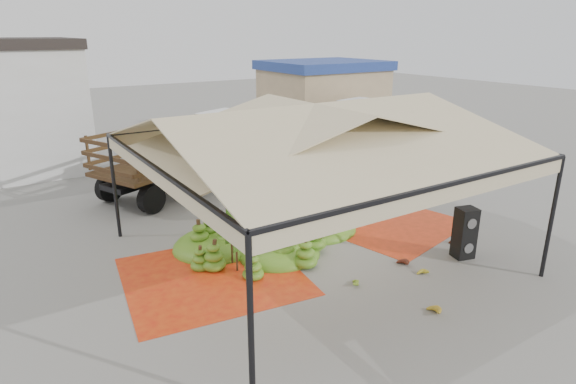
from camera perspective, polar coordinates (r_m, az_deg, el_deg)
ground at (r=12.97m, az=2.87°, el=-7.38°), size 90.00×90.00×0.00m
canopy_tent at (r=11.91m, az=3.12°, el=7.05°), size 8.10×8.10×4.00m
building_tan at (r=28.30m, az=4.16°, el=11.17°), size 6.30×5.30×4.10m
tarp_left at (r=12.02m, az=-8.94°, el=-9.78°), size 4.58×4.41×0.01m
tarp_right at (r=15.34m, az=11.16°, el=-3.48°), size 4.71×4.86×0.01m
banana_heap at (r=13.67m, az=-1.79°, el=-3.20°), size 6.93×6.34×1.21m
hand_yellow_a at (r=10.83m, az=16.71°, el=-13.19°), size 0.53×0.45×0.22m
hand_yellow_b at (r=12.31m, az=15.72°, el=-9.16°), size 0.49×0.49×0.17m
hand_red_a at (r=12.64m, az=13.31°, el=-8.08°), size 0.51×0.42×0.22m
hand_red_b at (r=14.22m, az=19.28°, el=-5.55°), size 0.63×0.60×0.23m
hand_green at (r=11.56m, az=7.60°, el=-10.45°), size 0.53×0.51×0.18m
hanging_bunches at (r=13.57m, az=2.16°, el=5.55°), size 4.74×0.24×0.20m
speaker_stack at (r=13.36m, az=20.22°, el=-4.57°), size 0.59×0.54×1.37m
banana_leaves at (r=12.33m, az=-7.11°, el=-8.97°), size 0.96×1.36×3.70m
vendor at (r=16.98m, az=-11.35°, el=1.80°), size 0.73×0.58×1.77m
truck_left at (r=18.78m, az=-11.19°, el=5.40°), size 7.54×5.14×2.46m
truck_right at (r=22.66m, az=5.97°, el=7.82°), size 7.46×4.10×2.43m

